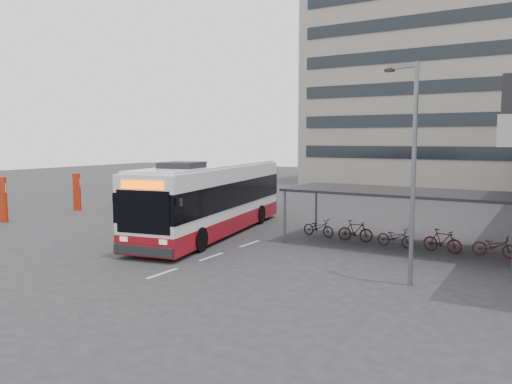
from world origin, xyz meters
The scene contains 11 objects.
ground centered at (0.00, 0.00, 0.00)m, with size 120.00×120.00×0.00m, color #28282B.
bike_shelter centered at (8.50, 3.00, 1.52)m, with size 10.00×4.00×2.54m.
office_block centered at (6.00, 36.00, 12.50)m, with size 30.00×15.00×25.00m, color gray.
road_markings centered at (2.50, -3.00, 0.01)m, with size 0.15×7.60×0.01m.
bus_main centered at (-0.50, 1.27, 1.77)m, with size 5.13×13.16×3.81m.
bus_teal centered at (-5.20, 7.22, 1.61)m, with size 5.95×11.97×3.47m.
pedestrian centered at (-2.61, -2.09, 0.85)m, with size 0.62×0.41×1.69m, color black.
lamp_post centered at (10.44, -2.87, 4.14)m, with size 1.23×0.57×7.27m.
sign_totem_south centered at (-13.00, -2.18, 1.37)m, with size 0.58×0.22×2.66m.
sign_totem_mid centered at (-13.39, 3.37, 1.30)m, with size 0.53×0.32×2.52m.
sign_totem_north centered at (-12.55, 6.21, 1.21)m, with size 0.51×0.21×2.34m.
Camera 1 is at (14.40, -19.33, 4.80)m, focal length 35.00 mm.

